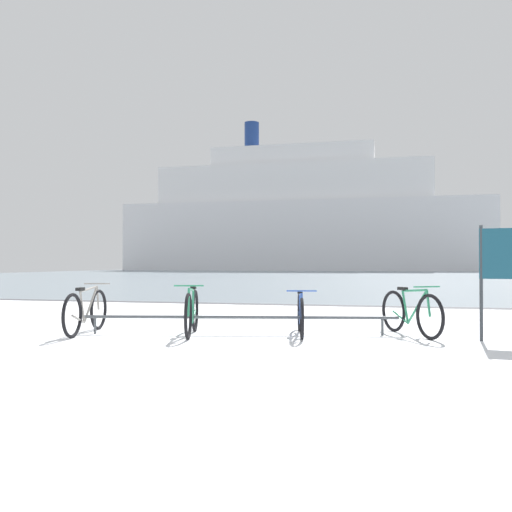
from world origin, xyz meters
TOP-DOWN VIEW (x-y plane):
  - ground at (0.00, 53.90)m, footprint 80.00×132.00m
  - bike_rack at (-0.36, 3.72)m, footprint 5.12×1.08m
  - bicycle_0 at (-2.81, 3.24)m, footprint 0.46×1.78m
  - bicycle_1 at (-1.05, 3.45)m, footprint 0.55×1.64m
  - bicycle_2 at (0.66, 3.87)m, footprint 0.50×1.68m
  - bicycle_3 at (2.38, 4.24)m, footprint 0.93×1.51m
  - info_sign at (3.63, 3.82)m, footprint 0.55×0.11m
  - ferry_ship at (-10.54, 74.91)m, footprint 52.08×12.56m

SIDE VIEW (x-z plane):
  - ground at x=0.00m, z-range -0.08..0.00m
  - bike_rack at x=-0.36m, z-range 0.12..0.42m
  - bicycle_2 at x=0.66m, z-range -0.03..0.72m
  - bicycle_3 at x=2.38m, z-range -0.04..0.77m
  - bicycle_0 at x=-2.81m, z-range -0.04..0.78m
  - bicycle_1 at x=-1.05m, z-range -0.04..0.79m
  - info_sign at x=3.63m, z-range 0.29..2.02m
  - ferry_ship at x=-10.54m, z-range -3.68..18.70m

